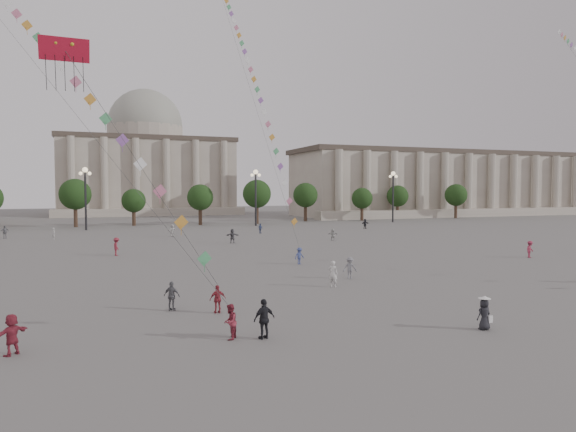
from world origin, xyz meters
name	(u,v)px	position (x,y,z in m)	size (l,w,h in m)	color
ground	(365,323)	(0.00, 0.00, 0.00)	(360.00, 360.00, 0.00)	#5A5855
hall_east	(441,184)	(75.00, 93.89, 8.43)	(84.00, 26.22, 17.20)	#A09386
hall_central	(146,164)	(0.00, 129.22, 14.23)	(48.30, 34.30, 35.50)	#A09386
tree_row	(170,197)	(0.00, 78.00, 5.39)	(137.12, 5.12, 8.00)	#37261B
lamp_post_mid_west	(85,187)	(-15.00, 70.00, 7.35)	(2.00, 0.90, 10.65)	#262628
lamp_post_mid_east	(256,187)	(15.00, 70.00, 7.35)	(2.00, 0.90, 10.65)	#262628
lamp_post_far_east	(393,187)	(45.00, 70.00, 7.35)	(2.00, 0.90, 10.65)	#262628
person_crowd_0	(260,228)	(10.89, 53.81, 0.77)	(0.90, 0.38, 1.54)	#38497E
person_crowd_4	(172,231)	(-2.91, 52.60, 0.92)	(1.70, 0.54, 1.83)	silver
person_crowd_6	(350,268)	(5.30, 12.11, 0.85)	(1.09, 0.63, 1.69)	slate
person_crowd_7	(333,235)	(16.86, 39.71, 0.79)	(1.47, 0.47, 1.59)	#B6B7B2
person_crowd_8	(530,249)	(28.09, 16.80, 0.86)	(1.11, 0.64, 1.72)	maroon
person_crowd_9	(365,224)	(30.92, 56.33, 0.88)	(1.63, 0.52, 1.76)	black
person_crowd_10	(54,234)	(-18.82, 54.40, 0.80)	(0.59, 0.39, 1.61)	#B3B2AE
person_crowd_12	(232,236)	(3.21, 41.02, 0.92)	(1.71, 0.55, 1.85)	#59585D
person_crowd_13	(333,274)	(2.70, 9.63, 0.93)	(0.68, 0.45, 1.87)	silver
person_crowd_16	(5,232)	(-25.41, 58.04, 0.91)	(1.07, 0.44, 1.82)	slate
person_crowd_17	(116,247)	(-11.23, 33.01, 0.95)	(1.23, 0.71, 1.90)	maroon
tourist_0	(218,299)	(-6.69, 4.82, 0.79)	(0.92, 0.38, 1.58)	maroon
tourist_2	(12,335)	(-16.37, 0.60, 0.87)	(1.62, 0.51, 1.74)	maroon
tourist_3	(172,296)	(-9.02, 6.36, 0.84)	(0.98, 0.41, 1.68)	slate
tourist_4	(264,319)	(-5.75, -0.82, 0.93)	(1.10, 0.46, 1.87)	black
kite_flyer_0	(230,322)	(-7.25, -0.37, 0.82)	(0.80, 0.62, 1.65)	maroon
kite_flyer_1	(299,256)	(4.48, 20.66, 0.78)	(1.01, 0.58, 1.56)	#37437C
hat_person	(484,313)	(4.93, -3.11, 0.83)	(0.77, 0.60, 1.69)	black
dragon_kite	(66,66)	(-14.16, 3.12, 12.68)	(4.89, 1.19, 14.15)	red
kite_train_west	(3,6)	(-19.63, 22.79, 21.25)	(23.86, 43.47, 62.07)	#3F3F3F
kite_train_mid	(240,45)	(4.39, 40.96, 25.28)	(0.93, 38.32, 58.27)	#3F3F3F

